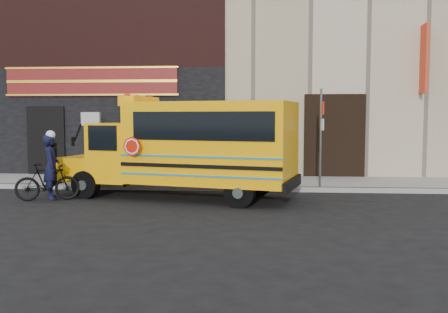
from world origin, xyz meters
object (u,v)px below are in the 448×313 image
sign_pole (321,135)px  cyclist (51,168)px  school_bus (190,146)px  bicycle (47,182)px

sign_pole → cyclist: bearing=-164.6°
school_bus → cyclist: bearing=-171.0°
sign_pole → bicycle: 8.17m
school_bus → sign_pole: (3.86, 1.51, 0.25)m
school_bus → sign_pole: bearing=21.4°
bicycle → cyclist: (0.10, 0.06, 0.38)m
sign_pole → bicycle: sign_pole is taller
bicycle → cyclist: 0.40m
bicycle → cyclist: size_ratio=0.97×
school_bus → bicycle: school_bus is taller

